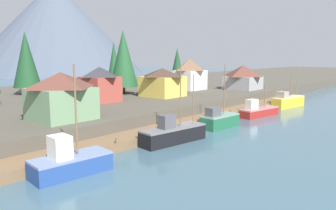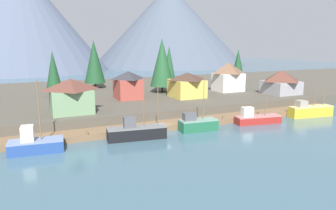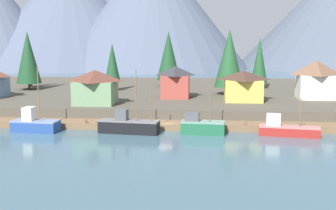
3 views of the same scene
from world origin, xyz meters
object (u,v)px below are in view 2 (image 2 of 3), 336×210
Objects in this scene: conifer_back_right at (169,64)px; conifer_centre at (94,62)px; fishing_boat_yellow at (310,111)px; house_green at (71,95)px; fishing_boat_red at (257,118)px; house_yellow at (187,85)px; fishing_boat_black at (136,132)px; house_red at (128,85)px; conifer_mid_left at (238,63)px; conifer_mid_right at (162,62)px; conifer_near_left at (53,70)px; fishing_boat_green at (197,124)px; house_white at (228,76)px; fishing_boat_blue at (35,144)px; house_grey at (281,82)px.

conifer_centre is (-20.56, 2.76, 0.89)m from conifer_back_right.
house_green is at bearing 173.11° from fishing_boat_yellow.
house_yellow is (-4.87, 17.67, 4.35)m from fishing_boat_red.
house_red is at bearing 82.77° from fishing_boat_black.
conifer_mid_left is 0.77× the size of conifer_mid_right.
conifer_near_left is at bearing -138.49° from conifer_centre.
fishing_boat_green is 1.27× the size of house_white.
house_white is (45.75, 21.50, 5.01)m from fishing_boat_blue.
house_grey is at bearing -20.70° from conifer_near_left.
conifer_centre reaches higher than house_white.
house_green is (-7.63, 11.55, 4.37)m from fishing_boat_black.
house_yellow is 10.08m from conifer_mid_right.
fishing_boat_blue reaches higher than fishing_boat_green.
fishing_boat_green is at bearing -31.61° from house_green.
conifer_back_right is at bearing 12.70° from conifer_near_left.
fishing_boat_red is 0.67× the size of conifer_mid_right.
house_green is 0.55× the size of conifer_mid_right.
conifer_mid_left is (14.80, 15.83, 2.17)m from house_white.
fishing_boat_black is at bearing -172.07° from fishing_boat_yellow.
house_green is (-43.70, 11.50, 4.29)m from fishing_boat_yellow.
fishing_boat_red is 18.84m from house_yellow.
conifer_mid_left is at bearing 37.36° from fishing_boat_blue.
house_green is 31.37m from conifer_centre.
fishing_boat_red is at bearing -112.31° from house_white.
house_green is at bearing 168.43° from fishing_boat_red.
house_grey is (17.53, 12.48, 4.43)m from fishing_boat_red.
house_grey is at bearing 1.12° from house_green.
fishing_boat_blue reaches higher than house_green.
conifer_mid_left is (60.54, 37.33, 7.18)m from fishing_boat_blue.
house_red is 0.48× the size of conifer_centre.
conifer_centre is (-8.10, 40.67, 8.39)m from fishing_boat_green.
conifer_near_left is 1.01× the size of conifer_mid_left.
conifer_centre is at bearing 70.78° from house_green.
fishing_boat_blue is 71.49m from conifer_mid_left.
fishing_boat_blue is 32.34m from conifer_near_left.
conifer_near_left is (-40.26, 9.51, 2.33)m from house_white.
fishing_boat_yellow is 0.92× the size of conifer_near_left.
fishing_boat_black is 0.83× the size of conifer_back_right.
house_grey is (54.47, 12.50, 4.22)m from fishing_boat_blue.
house_grey is at bearing -103.75° from conifer_mid_left.
conifer_back_right is at bearing 76.59° from fishing_boat_green.
house_red is at bearing 35.67° from house_green.
fishing_boat_yellow is 40.92m from conifer_back_right.
conifer_mid_right is at bearing 103.56° from house_yellow.
fishing_boat_green reaches higher than fishing_boat_yellow.
house_grey is 0.75× the size of conifer_mid_left.
conifer_near_left is at bearing -167.30° from conifer_back_right.
fishing_boat_black is at bearing -74.50° from conifer_near_left.
house_white is 0.95× the size of house_grey.
conifer_near_left is at bearing 85.68° from fishing_boat_blue.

